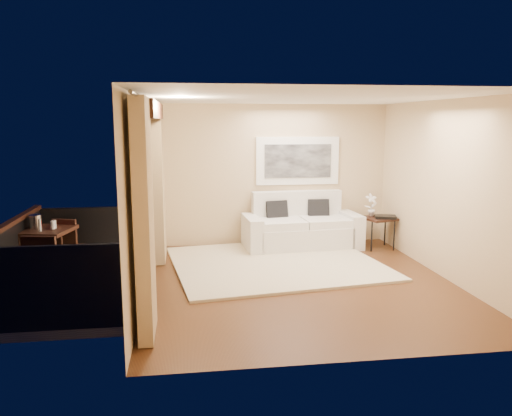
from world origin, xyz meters
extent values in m
plane|color=#512E17|center=(0.00, 0.00, 0.00)|extent=(5.00, 5.00, 0.00)
plane|color=white|center=(0.00, 0.00, 2.70)|extent=(5.00, 5.00, 0.00)
plane|color=#CDB389|center=(0.00, 2.50, 1.35)|extent=(4.50, 0.00, 4.50)
plane|color=#CDB389|center=(0.00, -2.50, 1.35)|extent=(4.50, 0.00, 4.50)
plane|color=#CDB389|center=(2.25, 0.00, 1.35)|extent=(0.00, 5.00, 5.00)
plane|color=#CDB389|center=(-2.25, 1.85, 1.35)|extent=(0.00, 2.70, 2.70)
plane|color=#CDB389|center=(-2.25, -1.85, 1.35)|extent=(0.00, 2.70, 2.70)
plane|color=#CDB389|center=(-2.25, 0.00, 2.55)|extent=(0.00, 2.40, 2.40)
cube|color=black|center=(-2.13, 0.00, 2.52)|extent=(0.28, 2.40, 0.22)
cube|color=#605B56|center=(-3.15, 0.00, -0.06)|extent=(1.80, 2.60, 0.12)
cube|color=black|center=(-4.01, 0.00, 0.50)|extent=(0.06, 2.60, 1.00)
cube|color=black|center=(-3.15, 1.27, 0.50)|extent=(1.80, 0.06, 1.00)
cube|color=black|center=(-3.15, -1.27, 0.50)|extent=(1.80, 0.06, 1.00)
cube|color=black|center=(-4.01, 0.00, 1.02)|extent=(0.10, 2.60, 0.06)
cube|color=tan|center=(-2.11, 1.55, 1.32)|extent=(0.16, 0.75, 2.62)
cube|color=tan|center=(-2.11, -1.55, 1.32)|extent=(0.16, 0.75, 2.62)
cylinder|color=#4C473F|center=(-2.11, 0.00, 2.63)|extent=(0.04, 4.80, 0.04)
cube|color=white|center=(0.50, 2.47, 1.62)|extent=(1.62, 0.05, 0.92)
cube|color=black|center=(0.50, 2.44, 1.62)|extent=(1.30, 0.02, 0.64)
cube|color=beige|center=(-0.19, 1.00, 0.02)|extent=(3.71, 3.34, 0.04)
cube|color=silver|center=(0.50, 2.02, 0.22)|extent=(1.82, 1.06, 0.43)
cube|color=silver|center=(0.47, 2.38, 0.62)|extent=(1.77, 0.36, 0.85)
cube|color=silver|center=(-0.46, 1.95, 0.32)|extent=(0.32, 0.95, 0.64)
cube|color=silver|center=(1.45, 2.09, 0.32)|extent=(0.32, 0.95, 0.64)
cube|color=silver|center=(0.07, 1.96, 0.51)|extent=(0.89, 0.89, 0.14)
cube|color=silver|center=(0.92, 2.02, 0.51)|extent=(0.89, 0.89, 0.14)
cube|color=black|center=(0.05, 2.19, 0.68)|extent=(0.44, 0.25, 0.42)
cube|color=black|center=(0.87, 2.26, 0.68)|extent=(0.42, 0.21, 0.42)
cube|color=black|center=(1.93, 1.81, 0.57)|extent=(0.67, 0.67, 0.04)
cylinder|color=black|center=(1.71, 1.60, 0.28)|extent=(0.03, 0.03, 0.55)
cylinder|color=black|center=(2.15, 1.60, 0.28)|extent=(0.03, 0.03, 0.55)
cylinder|color=black|center=(1.71, 2.03, 0.28)|extent=(0.03, 0.03, 0.55)
cylinder|color=black|center=(2.15, 2.03, 0.28)|extent=(0.03, 0.03, 0.55)
cube|color=black|center=(2.02, 1.73, 0.62)|extent=(0.45, 0.38, 0.05)
imported|color=white|center=(1.81, 1.94, 0.81)|extent=(0.25, 0.19, 0.44)
cube|color=black|center=(-3.70, 0.47, 0.81)|extent=(0.85, 0.85, 0.06)
cylinder|color=black|center=(-3.99, 0.18, 0.39)|extent=(0.04, 0.04, 0.77)
cylinder|color=black|center=(-3.41, 0.18, 0.39)|extent=(0.04, 0.04, 0.77)
cylinder|color=black|center=(-3.99, 0.75, 0.39)|extent=(0.04, 0.04, 0.77)
cylinder|color=black|center=(-3.41, 0.75, 0.39)|extent=(0.04, 0.04, 0.77)
cube|color=black|center=(-3.45, 0.94, 0.42)|extent=(0.49, 0.49, 0.05)
cube|color=black|center=(-3.50, 0.77, 0.65)|extent=(0.39, 0.16, 0.51)
cylinder|color=black|center=(-3.25, 1.04, 0.20)|extent=(0.03, 0.03, 0.40)
cylinder|color=black|center=(-3.55, 1.14, 0.20)|extent=(0.03, 0.03, 0.40)
cylinder|color=black|center=(-3.35, 0.74, 0.20)|extent=(0.03, 0.03, 0.40)
cylinder|color=black|center=(-3.65, 0.84, 0.20)|extent=(0.03, 0.03, 0.40)
cube|color=black|center=(-3.49, -0.91, 0.46)|extent=(0.49, 0.49, 0.05)
cube|color=black|center=(-3.46, -0.72, 0.71)|extent=(0.43, 0.12, 0.56)
cylinder|color=black|center=(-3.69, -1.05, 0.22)|extent=(0.03, 0.03, 0.44)
cylinder|color=black|center=(-3.35, -1.11, 0.22)|extent=(0.03, 0.03, 0.44)
cylinder|color=black|center=(-3.63, -0.71, 0.22)|extent=(0.03, 0.03, 0.44)
cylinder|color=black|center=(-3.29, -0.77, 0.22)|extent=(0.03, 0.03, 0.44)
cylinder|color=silver|center=(-3.84, 0.52, 0.93)|extent=(0.18, 0.18, 0.20)
cylinder|color=red|center=(-3.61, 0.60, 0.87)|extent=(0.06, 0.06, 0.07)
cylinder|color=silver|center=(-3.72, 0.30, 0.92)|extent=(0.04, 0.04, 0.18)
cylinder|color=white|center=(-3.58, 0.43, 0.89)|extent=(0.06, 0.06, 0.12)
cylinder|color=silver|center=(-3.57, 0.49, 0.89)|extent=(0.06, 0.06, 0.12)
camera|label=1|loc=(-1.64, -6.97, 2.37)|focal=35.00mm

